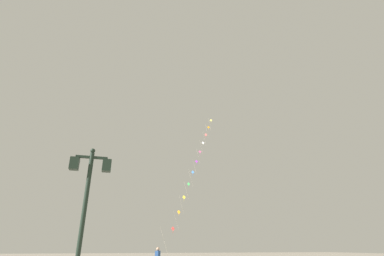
# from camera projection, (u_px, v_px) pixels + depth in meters

# --- Properties ---
(twin_lantern_lamp_post) EXTENTS (1.29, 0.28, 4.77)m
(twin_lantern_lamp_post) POSITION_uv_depth(u_px,v_px,m) (87.00, 193.00, 8.98)
(twin_lantern_lamp_post) COLOR #1E2D23
(twin_lantern_lamp_post) RESTS_ON ground_plane
(kite_train) EXTENTS (8.12, 10.70, 17.73)m
(kite_train) POSITION_uv_depth(u_px,v_px,m) (194.00, 169.00, 29.78)
(kite_train) COLOR brown
(kite_train) RESTS_ON ground_plane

